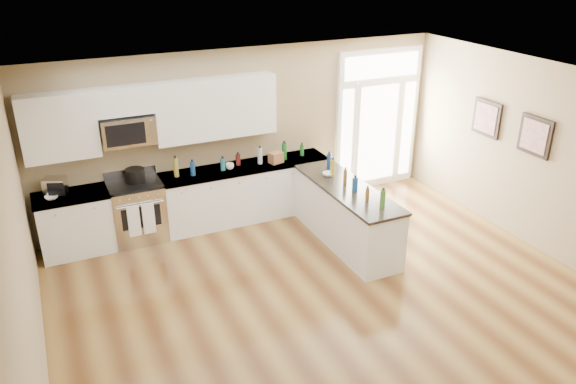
{
  "coord_description": "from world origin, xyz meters",
  "views": [
    {
      "loc": [
        -3.12,
        -4.4,
        4.32
      ],
      "look_at": [
        -0.16,
        2.0,
        1.15
      ],
      "focal_mm": 35.0,
      "sensor_mm": 36.0,
      "label": 1
    }
  ],
  "objects": [
    {
      "name": "cup_counter",
      "position": [
        -0.44,
        3.65,
        0.99
      ],
      "size": [
        0.13,
        0.13,
        0.1
      ],
      "primitive_type": "imported",
      "rotation": [
        0.0,
        0.0,
        -0.01
      ],
      "color": "white",
      "rests_on": "back_cabinet_right"
    },
    {
      "name": "entry_door",
      "position": [
        2.55,
        3.95,
        1.3
      ],
      "size": [
        1.7,
        0.1,
        2.6
      ],
      "color": "white",
      "rests_on": "ground"
    },
    {
      "name": "wall_art_far",
      "position": [
        3.47,
        1.2,
        1.7
      ],
      "size": [
        0.05,
        0.58,
        0.58
      ],
      "color": "black",
      "rests_on": "room_shell"
    },
    {
      "name": "back_cabinet_right",
      "position": [
        -0.16,
        3.69,
        0.44
      ],
      "size": [
        2.85,
        0.66,
        0.94
      ],
      "color": "white",
      "rests_on": "ground"
    },
    {
      "name": "bowl_left",
      "position": [
        -3.15,
        3.63,
        0.96
      ],
      "size": [
        0.2,
        0.2,
        0.04
      ],
      "primitive_type": "imported",
      "rotation": [
        0.0,
        0.0,
        0.17
      ],
      "color": "white",
      "rests_on": "back_cabinet_left"
    },
    {
      "name": "upper_cabinet_left",
      "position": [
        -2.88,
        3.83,
        1.93
      ],
      "size": [
        1.04,
        0.33,
        0.95
      ],
      "primitive_type": "cube",
      "color": "white",
      "rests_on": "room_shell"
    },
    {
      "name": "toaster_oven",
      "position": [
        -3.06,
        3.79,
        1.07
      ],
      "size": [
        0.36,
        0.32,
        0.26
      ],
      "primitive_type": "cube",
      "rotation": [
        0.0,
        0.0,
        -0.36
      ],
      "color": "silver",
      "rests_on": "back_cabinet_left"
    },
    {
      "name": "bowl_peninsula",
      "position": [
        0.87,
        2.74,
        0.97
      ],
      "size": [
        0.18,
        0.18,
        0.05
      ],
      "primitive_type": "imported",
      "rotation": [
        0.0,
        0.0,
        -0.02
      ],
      "color": "white",
      "rests_on": "peninsula_cabinet"
    },
    {
      "name": "back_cabinet_left",
      "position": [
        -2.87,
        3.69,
        0.44
      ],
      "size": [
        1.1,
        0.66,
        0.94
      ],
      "color": "white",
      "rests_on": "ground"
    },
    {
      "name": "ground",
      "position": [
        0.0,
        0.0,
        0.0
      ],
      "size": [
        8.0,
        8.0,
        0.0
      ],
      "primitive_type": "plane",
      "color": "#583418"
    },
    {
      "name": "stockpot",
      "position": [
        -1.93,
        3.74,
        1.06
      ],
      "size": [
        0.38,
        0.38,
        0.23
      ],
      "primitive_type": "cylinder",
      "rotation": [
        0.0,
        0.0,
        -0.38
      ],
      "color": "black",
      "rests_on": "kitchen_range"
    },
    {
      "name": "cardboard_box",
      "position": [
        0.36,
        3.61,
        1.03
      ],
      "size": [
        0.25,
        0.21,
        0.18
      ],
      "primitive_type": "cube",
      "rotation": [
        0.0,
        0.0,
        0.26
      ],
      "color": "brown",
      "rests_on": "back_cabinet_right"
    },
    {
      "name": "counter_bottles",
      "position": [
        0.24,
        3.08,
        1.06
      ],
      "size": [
        2.4,
        2.45,
        0.31
      ],
      "color": "#19591E",
      "rests_on": "back_cabinet_right"
    },
    {
      "name": "upper_cabinet_right",
      "position": [
        -0.57,
        3.83,
        1.93
      ],
      "size": [
        1.94,
        0.33,
        0.95
      ],
      "primitive_type": "cube",
      "color": "white",
      "rests_on": "room_shell"
    },
    {
      "name": "upper_cabinet_short",
      "position": [
        -1.95,
        3.83,
        2.2
      ],
      "size": [
        0.82,
        0.33,
        0.4
      ],
      "primitive_type": "cube",
      "color": "white",
      "rests_on": "room_shell"
    },
    {
      "name": "room_shell",
      "position": [
        0.0,
        0.0,
        1.71
      ],
      "size": [
        8.0,
        8.0,
        8.0
      ],
      "color": "#998561",
      "rests_on": "ground"
    },
    {
      "name": "kitchen_range",
      "position": [
        -1.96,
        3.69,
        0.48
      ],
      "size": [
        0.8,
        0.7,
        1.08
      ],
      "color": "silver",
      "rests_on": "ground"
    },
    {
      "name": "peninsula_cabinet",
      "position": [
        0.93,
        2.24,
        0.43
      ],
      "size": [
        0.69,
        2.32,
        0.94
      ],
      "color": "white",
      "rests_on": "ground"
    },
    {
      "name": "microwave",
      "position": [
        -1.95,
        3.8,
        1.76
      ],
      "size": [
        0.78,
        0.41,
        0.42
      ],
      "color": "silver",
      "rests_on": "room_shell"
    },
    {
      "name": "wall_art_near",
      "position": [
        3.47,
        2.2,
        1.7
      ],
      "size": [
        0.05,
        0.58,
        0.58
      ],
      "color": "black",
      "rests_on": "room_shell"
    }
  ]
}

